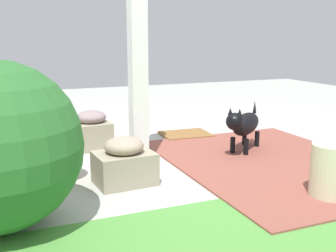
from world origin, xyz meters
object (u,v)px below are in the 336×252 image
(stone_planter_mid, at_px, (124,163))
(terracotta_pot_broad, at_px, (59,154))
(stone_planter_nearest, at_px, (92,131))
(doormat, at_px, (186,134))
(dog, at_px, (244,124))
(ceramic_urn, at_px, (331,171))
(porch_pillar, at_px, (137,35))
(terracotta_pot_spiky, at_px, (5,143))

(stone_planter_mid, relative_size, terracotta_pot_broad, 1.24)
(stone_planter_nearest, xyz_separation_m, terracotta_pot_broad, (0.47, 0.90, 0.03))
(stone_planter_mid, distance_m, doormat, 1.75)
(dog, bearing_deg, doormat, -74.71)
(terracotta_pot_broad, relative_size, dog, 0.60)
(stone_planter_mid, bearing_deg, ceramic_urn, 146.18)
(terracotta_pot_broad, xyz_separation_m, dog, (-1.88, -0.13, 0.07))
(terracotta_pot_broad, xyz_separation_m, ceramic_urn, (-1.79, 1.17, -0.02))
(porch_pillar, bearing_deg, ceramic_urn, 128.05)
(ceramic_urn, bearing_deg, stone_planter_mid, -33.82)
(porch_pillar, xyz_separation_m, ceramic_urn, (-1.04, 1.32, -0.99))
(porch_pillar, bearing_deg, terracotta_pot_broad, 11.57)
(porch_pillar, height_order, ceramic_urn, porch_pillar)
(dog, bearing_deg, terracotta_pot_spiky, -6.79)
(ceramic_urn, bearing_deg, dog, -93.99)
(terracotta_pot_spiky, distance_m, dog, 2.29)
(stone_planter_nearest, bearing_deg, porch_pillar, 110.34)
(porch_pillar, height_order, stone_planter_nearest, porch_pillar)
(stone_planter_nearest, distance_m, dog, 1.61)
(stone_planter_nearest, height_order, stone_planter_mid, stone_planter_nearest)
(terracotta_pot_spiky, height_order, terracotta_pot_broad, terracotta_pot_spiky)
(terracotta_pot_broad, bearing_deg, terracotta_pot_spiky, -44.67)
(stone_planter_mid, bearing_deg, doormat, -131.63)
(terracotta_pot_spiky, xyz_separation_m, doormat, (-2.04, -0.62, -0.25))
(terracotta_pot_spiky, bearing_deg, porch_pillar, 168.06)
(stone_planter_mid, height_order, ceramic_urn, ceramic_urn)
(stone_planter_mid, bearing_deg, porch_pillar, -121.92)
(ceramic_urn, bearing_deg, terracotta_pot_spiky, -35.62)
(terracotta_pot_spiky, bearing_deg, dog, 173.21)
(doormat, bearing_deg, ceramic_urn, 94.00)
(doormat, bearing_deg, stone_planter_mid, 48.37)
(porch_pillar, bearing_deg, stone_planter_mid, 58.08)
(doormat, bearing_deg, terracotta_pot_spiky, 16.89)
(stone_planter_nearest, relative_size, ceramic_urn, 1.02)
(terracotta_pot_spiky, distance_m, terracotta_pot_broad, 0.57)
(terracotta_pot_spiky, bearing_deg, stone_planter_nearest, -149.84)
(terracotta_pot_broad, height_order, dog, dog)
(dog, relative_size, doormat, 1.15)
(stone_planter_mid, bearing_deg, terracotta_pot_broad, -31.56)
(stone_planter_nearest, distance_m, ceramic_urn, 2.46)
(terracotta_pot_broad, xyz_separation_m, doormat, (-1.63, -1.02, -0.21))
(porch_pillar, relative_size, doormat, 4.17)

